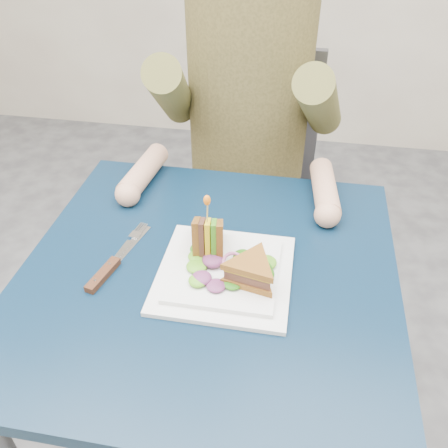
% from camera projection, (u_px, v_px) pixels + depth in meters
% --- Properties ---
extents(table, '(0.75, 0.75, 0.73)m').
position_uv_depth(table, '(209.00, 298.00, 1.00)').
color(table, black).
rests_on(table, ground).
extents(chair, '(0.42, 0.40, 0.93)m').
position_uv_depth(chair, '(250.00, 174.00, 1.59)').
color(chair, '#47474C').
rests_on(chair, ground).
extents(diner, '(0.54, 0.59, 0.74)m').
position_uv_depth(diner, '(249.00, 77.00, 1.28)').
color(diner, '#4A4222').
rests_on(diner, chair).
extents(plate, '(0.26, 0.26, 0.02)m').
position_uv_depth(plate, '(225.00, 272.00, 0.93)').
color(plate, white).
rests_on(plate, table).
extents(sandwich_flat, '(0.14, 0.14, 0.05)m').
position_uv_depth(sandwich_flat, '(251.00, 271.00, 0.88)').
color(sandwich_flat, brown).
rests_on(sandwich_flat, plate).
extents(sandwich_upright, '(0.08, 0.14, 0.14)m').
position_uv_depth(sandwich_upright, '(208.00, 238.00, 0.94)').
color(sandwich_upright, brown).
rests_on(sandwich_upright, plate).
extents(fork, '(0.05, 0.18, 0.01)m').
position_uv_depth(fork, '(123.00, 249.00, 0.99)').
color(fork, silver).
rests_on(fork, table).
extents(knife, '(0.07, 0.22, 0.02)m').
position_uv_depth(knife, '(109.00, 269.00, 0.94)').
color(knife, silver).
rests_on(knife, table).
extents(toothpick, '(0.01, 0.01, 0.06)m').
position_uv_depth(toothpick, '(207.00, 212.00, 0.90)').
color(toothpick, tan).
rests_on(toothpick, sandwich_upright).
extents(toothpick_frill, '(0.01, 0.01, 0.02)m').
position_uv_depth(toothpick_frill, '(207.00, 200.00, 0.89)').
color(toothpick_frill, orange).
rests_on(toothpick_frill, sandwich_upright).
extents(lettuce_spill, '(0.15, 0.13, 0.02)m').
position_uv_depth(lettuce_spill, '(228.00, 261.00, 0.92)').
color(lettuce_spill, '#337A14').
rests_on(lettuce_spill, plate).
extents(onion_ring, '(0.04, 0.04, 0.02)m').
position_uv_depth(onion_ring, '(233.00, 262.00, 0.92)').
color(onion_ring, '#9E4C7A').
rests_on(onion_ring, plate).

